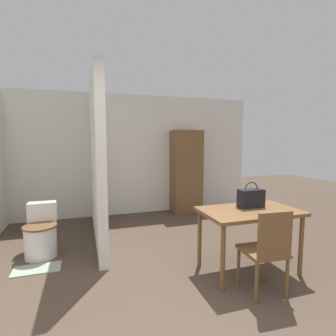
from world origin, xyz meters
TOP-DOWN VIEW (x-y plane):
  - wall_back at (0.00, 3.98)m, footprint 5.52×0.12m
  - partition_wall at (-0.70, 2.74)m, footprint 0.12×2.36m
  - dining_table at (0.95, 1.02)m, footprint 1.14×0.69m
  - wooden_chair at (0.83, 0.55)m, footprint 0.43×0.43m
  - toilet at (-1.48, 2.27)m, footprint 0.43×0.58m
  - handbag at (1.03, 1.12)m, footprint 0.31×0.14m
  - wooden_cabinet at (1.22, 3.68)m, footprint 0.61×0.47m
  - bath_mat at (-1.48, 1.84)m, footprint 0.55×0.28m

SIDE VIEW (x-z plane):
  - bath_mat at x=-1.48m, z-range 0.00..0.01m
  - toilet at x=-1.48m, z-range -0.06..0.63m
  - wooden_chair at x=0.83m, z-range 0.04..0.93m
  - dining_table at x=0.95m, z-range 0.29..1.04m
  - handbag at x=1.03m, z-range 0.71..1.02m
  - wooden_cabinet at x=1.22m, z-range 0.00..1.77m
  - wall_back at x=0.00m, z-range 0.00..2.50m
  - partition_wall at x=-0.70m, z-range 0.00..2.50m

